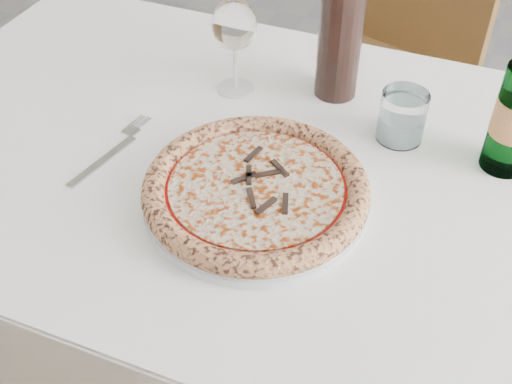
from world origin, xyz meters
TOP-DOWN VIEW (x-y plane):
  - floor at (0.00, 0.00)m, footprint 5.00×6.00m
  - dining_table at (-0.11, -0.20)m, footprint 1.38×0.83m
  - chair_far at (-0.12, 0.64)m, footprint 0.55×0.55m
  - plate at (-0.11, -0.30)m, footprint 0.33×0.33m
  - pizza at (-0.11, -0.30)m, footprint 0.33×0.33m
  - fork at (-0.37, -0.28)m, footprint 0.04×0.20m
  - wine_glass at (-0.26, -0.04)m, footprint 0.08×0.08m
  - tumbler at (0.04, -0.06)m, footprint 0.07×0.07m
  - wine_bottle at (-0.09, 0.02)m, footprint 0.07×0.07m

SIDE VIEW (x-z plane):
  - floor at x=0.00m, z-range -0.02..0.00m
  - chair_far at x=-0.12m, z-range 0.07..1.00m
  - dining_table at x=-0.11m, z-range 0.28..1.04m
  - fork at x=-0.37m, z-range 0.76..0.76m
  - plate at x=-0.11m, z-range 0.76..0.77m
  - pizza at x=-0.11m, z-range 0.77..0.80m
  - tumbler at x=0.04m, z-range 0.75..0.83m
  - wine_glass at x=-0.26m, z-range 0.79..0.96m
  - wine_bottle at x=-0.09m, z-range 0.73..1.04m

